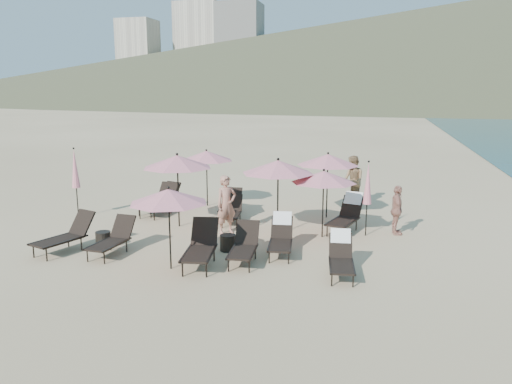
% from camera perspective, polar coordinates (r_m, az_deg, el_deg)
% --- Properties ---
extents(ground, '(800.00, 800.00, 0.00)m').
position_cam_1_polar(ground, '(13.27, -1.88, -7.70)').
color(ground, '#D6BA8C').
rests_on(ground, ground).
extents(volcanic_headland, '(690.00, 690.00, 55.00)m').
position_cam_1_polar(volcanic_headland, '(322.66, 27.16, 14.24)').
color(volcanic_headland, brown).
rests_on(volcanic_headland, ground).
extents(hotel_skyline, '(109.00, 82.00, 55.00)m').
position_cam_1_polar(hotel_skyline, '(300.08, -4.94, 15.28)').
color(hotel_skyline, beige).
rests_on(hotel_skyline, ground).
extents(lounger_0, '(1.19, 1.89, 1.02)m').
position_cam_1_polar(lounger_0, '(14.75, -20.91, -4.56)').
color(lounger_0, black).
rests_on(lounger_0, ground).
extents(lounger_1, '(0.75, 1.68, 0.94)m').
position_cam_1_polar(lounger_1, '(14.10, -16.06, -5.11)').
color(lounger_1, black).
rests_on(lounger_1, ground).
extents(lounger_2, '(1.00, 1.93, 1.06)m').
position_cam_1_polar(lounger_2, '(12.80, -6.32, -6.16)').
color(lounger_2, black).
rests_on(lounger_2, ground).
extents(lounger_3, '(0.78, 1.69, 0.94)m').
position_cam_1_polar(lounger_3, '(12.95, -1.37, -6.13)').
color(lounger_3, black).
rests_on(lounger_3, ground).
extents(lounger_4, '(0.81, 1.71, 1.02)m').
position_cam_1_polar(lounger_4, '(13.61, 2.87, -5.05)').
color(lounger_4, black).
rests_on(lounger_4, ground).
extents(lounger_5, '(0.77, 1.63, 0.98)m').
position_cam_1_polar(lounger_5, '(12.27, 9.71, -7.18)').
color(lounger_5, black).
rests_on(lounger_5, ground).
extents(lounger_6, '(0.88, 1.88, 1.05)m').
position_cam_1_polar(lounger_6, '(18.20, -10.95, -0.99)').
color(lounger_6, black).
rests_on(lounger_6, ground).
extents(lounger_7, '(1.17, 1.90, 1.02)m').
position_cam_1_polar(lounger_7, '(18.47, -10.85, -0.84)').
color(lounger_7, black).
rests_on(lounger_7, ground).
extents(lounger_8, '(0.73, 1.61, 0.90)m').
position_cam_1_polar(lounger_8, '(17.67, -2.88, -1.39)').
color(lounger_8, black).
rests_on(lounger_8, ground).
extents(lounger_9, '(0.78, 1.55, 0.85)m').
position_cam_1_polar(lounger_9, '(16.77, -2.73, -2.18)').
color(lounger_9, black).
rests_on(lounger_9, ground).
extents(lounger_10, '(1.12, 1.92, 1.13)m').
position_cam_1_polar(lounger_10, '(16.02, 10.32, -2.48)').
color(lounger_10, black).
rests_on(lounger_10, ground).
extents(umbrella_open_0, '(2.25, 2.25, 2.42)m').
position_cam_1_polar(umbrella_open_0, '(16.15, -8.99, 3.45)').
color(umbrella_open_0, black).
rests_on(umbrella_open_0, ground).
extents(umbrella_open_1, '(2.22, 2.22, 2.39)m').
position_cam_1_polar(umbrella_open_1, '(15.03, 2.54, 2.88)').
color(umbrella_open_1, black).
rests_on(umbrella_open_1, ground).
extents(umbrella_open_2, '(1.95, 1.95, 2.10)m').
position_cam_1_polar(umbrella_open_2, '(14.93, 7.74, 1.73)').
color(umbrella_open_2, black).
rests_on(umbrella_open_2, ground).
extents(umbrella_open_3, '(2.04, 2.04, 2.19)m').
position_cam_1_polar(umbrella_open_3, '(19.03, -5.68, 4.14)').
color(umbrella_open_3, black).
rests_on(umbrella_open_3, ground).
extents(umbrella_open_4, '(2.14, 2.14, 2.30)m').
position_cam_1_polar(umbrella_open_4, '(17.29, 8.22, 3.67)').
color(umbrella_open_4, black).
rests_on(umbrella_open_4, ground).
extents(umbrella_open_5, '(1.95, 1.95, 2.09)m').
position_cam_1_polar(umbrella_open_5, '(12.28, -9.97, -0.48)').
color(umbrella_open_5, black).
rests_on(umbrella_open_5, ground).
extents(umbrella_closed_0, '(0.27, 0.27, 2.32)m').
position_cam_1_polar(umbrella_closed_0, '(15.35, 12.66, 0.92)').
color(umbrella_closed_0, black).
rests_on(umbrella_closed_0, ground).
extents(umbrella_closed_1, '(0.29, 0.29, 2.46)m').
position_cam_1_polar(umbrella_closed_1, '(18.33, -19.98, 2.50)').
color(umbrella_closed_1, black).
rests_on(umbrella_closed_1, ground).
extents(side_table_0, '(0.43, 0.43, 0.46)m').
position_cam_1_polar(side_table_0, '(14.81, -17.06, -5.22)').
color(side_table_0, black).
rests_on(side_table_0, ground).
extents(side_table_1, '(0.44, 0.44, 0.45)m').
position_cam_1_polar(side_table_1, '(13.91, -3.24, -5.82)').
color(side_table_1, black).
rests_on(side_table_1, ground).
extents(beachgoer_a, '(0.78, 0.78, 1.83)m').
position_cam_1_polar(beachgoer_a, '(15.39, -3.40, -1.46)').
color(beachgoer_a, '#B17460').
rests_on(beachgoer_a, ground).
extents(beachgoer_b, '(1.09, 1.17, 1.92)m').
position_cam_1_polar(beachgoer_b, '(19.54, 11.00, 1.28)').
color(beachgoer_b, '#8D6B49').
rests_on(beachgoer_b, ground).
extents(beachgoer_c, '(0.51, 0.95, 1.54)m').
position_cam_1_polar(beachgoer_c, '(15.89, 15.79, -2.01)').
color(beachgoer_c, '#AC7361').
rests_on(beachgoer_c, ground).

